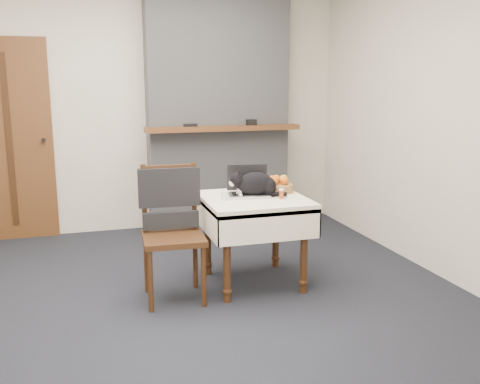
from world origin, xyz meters
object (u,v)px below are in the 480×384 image
object	(u,v)px
side_table	(254,211)
cat	(256,184)
door	(9,141)
laptop	(248,188)
pill_bottle	(282,193)
chair	(171,213)
fruit_basket	(278,186)
cream_jar	(225,196)

from	to	relation	value
side_table	cat	world-z (taller)	cat
door	laptop	xyz separation A→B (m)	(1.91, -1.78, -0.24)
pill_bottle	chair	bearing A→B (deg)	175.02
pill_bottle	fruit_basket	distance (m)	0.25
side_table	cat	xyz separation A→B (m)	(0.03, 0.03, 0.21)
side_table	cream_jar	distance (m)	0.28
cat	cream_jar	bearing A→B (deg)	-166.97
laptop	chair	distance (m)	0.66
pill_bottle	chair	world-z (taller)	chair
fruit_basket	cream_jar	bearing A→B (deg)	-162.94
side_table	pill_bottle	distance (m)	0.27
side_table	pill_bottle	xyz separation A→B (m)	(0.19, -0.11, 0.15)
side_table	cream_jar	size ratio (longest dim) A/B	12.20
side_table	fruit_basket	world-z (taller)	fruit_basket
laptop	fruit_basket	bearing A→B (deg)	17.53
side_table	chair	distance (m)	0.66
door	side_table	world-z (taller)	door
cream_jar	pill_bottle	bearing A→B (deg)	-11.82
side_table	laptop	size ratio (longest dim) A/B	2.15
door	fruit_basket	world-z (taller)	door
cream_jar	pill_bottle	xyz separation A→B (m)	(0.43, -0.09, 0.01)
door	laptop	world-z (taller)	door
laptop	pill_bottle	world-z (taller)	laptop
door	side_table	size ratio (longest dim) A/B	2.56
fruit_basket	chair	distance (m)	0.93
door	cat	bearing A→B (deg)	-43.26
laptop	pill_bottle	distance (m)	0.29
cat	fruit_basket	world-z (taller)	cat
door	cream_jar	size ratio (longest dim) A/B	31.29
side_table	pill_bottle	bearing A→B (deg)	-30.47
laptop	cream_jar	xyz separation A→B (m)	(-0.23, -0.12, -0.03)
side_table	cat	bearing A→B (deg)	48.29
laptop	chair	bearing A→B (deg)	-157.18
door	cat	size ratio (longest dim) A/B	4.51
laptop	fruit_basket	size ratio (longest dim) A/B	1.54
pill_bottle	chair	distance (m)	0.85
side_table	laptop	world-z (taller)	laptop
laptop	cat	distance (m)	0.09
cat	fruit_basket	xyz separation A→B (m)	(0.22, 0.10, -0.04)
fruit_basket	cat	bearing A→B (deg)	-156.28
side_table	pill_bottle	size ratio (longest dim) A/B	9.93
pill_bottle	cat	bearing A→B (deg)	137.74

